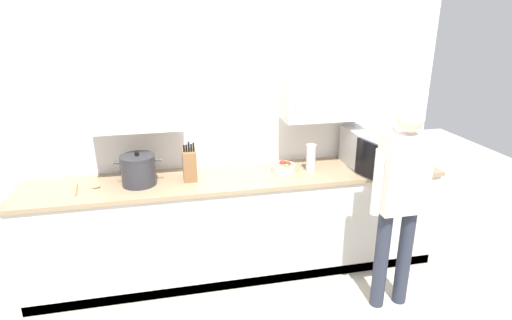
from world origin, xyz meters
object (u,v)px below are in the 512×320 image
object	(u,v)px
thermos_flask	(311,158)
microwave_oven	(372,147)
fruit_bowl	(284,167)
stock_pot	(138,170)
wooden_spoon	(86,188)
knife_block	(190,165)
person_figure	(400,192)

from	to	relation	value
thermos_flask	microwave_oven	bearing A→B (deg)	3.81
fruit_bowl	stock_pot	bearing A→B (deg)	-179.17
wooden_spoon	knife_block	xyz separation A→B (m)	(0.82, 0.02, 0.12)
microwave_oven	stock_pot	size ratio (longest dim) A/B	1.98
fruit_bowl	thermos_flask	bearing A→B (deg)	-3.95
wooden_spoon	knife_block	world-z (taller)	knife_block
thermos_flask	stock_pot	world-z (taller)	stock_pot
fruit_bowl	thermos_flask	size ratio (longest dim) A/B	0.87
wooden_spoon	stock_pot	size ratio (longest dim) A/B	0.63
microwave_oven	stock_pot	distance (m)	2.06
microwave_oven	knife_block	world-z (taller)	knife_block
microwave_oven	wooden_spoon	distance (m)	2.48
thermos_flask	wooden_spoon	distance (m)	1.88
fruit_bowl	wooden_spoon	xyz separation A→B (m)	(-1.64, -0.03, -0.03)
wooden_spoon	stock_pot	bearing A→B (deg)	1.03
thermos_flask	stock_pot	xyz separation A→B (m)	(-1.46, -0.00, 0.00)
stock_pot	wooden_spoon	bearing A→B (deg)	-178.97
thermos_flask	person_figure	world-z (taller)	person_figure
fruit_bowl	knife_block	bearing A→B (deg)	-179.67
microwave_oven	knife_block	size ratio (longest dim) A/B	2.19
wooden_spoon	microwave_oven	bearing A→B (deg)	1.12
knife_block	stock_pot	distance (m)	0.41
knife_block	person_figure	bearing A→B (deg)	-25.84
thermos_flask	knife_block	distance (m)	1.05
thermos_flask	stock_pot	distance (m)	1.46
thermos_flask	person_figure	bearing A→B (deg)	-57.72
microwave_oven	thermos_flask	bearing A→B (deg)	-176.19
fruit_bowl	microwave_oven	bearing A→B (deg)	1.58
stock_pot	person_figure	world-z (taller)	person_figure
wooden_spoon	thermos_flask	bearing A→B (deg)	0.26
knife_block	stock_pot	bearing A→B (deg)	-178.18
fruit_bowl	wooden_spoon	world-z (taller)	fruit_bowl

